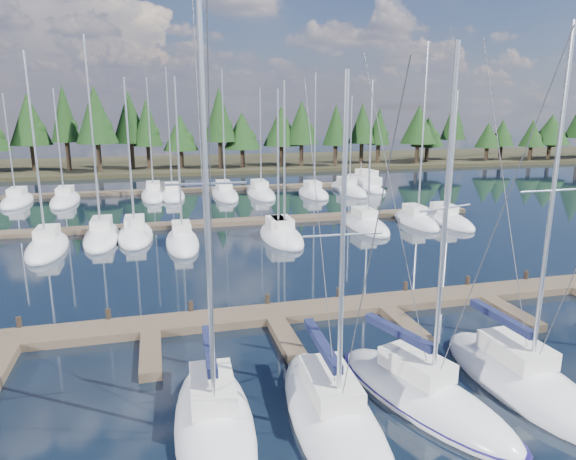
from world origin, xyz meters
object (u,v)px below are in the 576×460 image
object	(u,v)px
front_sailboat_2	(214,422)
motor_yacht_right	(364,186)
main_dock	(275,319)
front_sailboat_3	(333,418)
front_sailboat_5	(521,379)
front_sailboat_4	(422,395)

from	to	relation	value
front_sailboat_2	motor_yacht_right	bearing A→B (deg)	61.90
main_dock	front_sailboat_3	size ratio (longest dim) A/B	3.56
main_dock	front_sailboat_5	bearing A→B (deg)	-46.16
front_sailboat_5	motor_yacht_right	xyz separation A→B (m)	(13.08, 46.77, 0.19)
front_sailboat_3	main_dock	bearing A→B (deg)	90.11
front_sailboat_2	motor_yacht_right	xyz separation A→B (m)	(24.90, 46.62, 0.17)
front_sailboat_2	front_sailboat_4	xyz separation A→B (m)	(7.56, -0.22, -0.02)
main_dock	front_sailboat_2	size ratio (longest dim) A/B	2.89
front_sailboat_4	front_sailboat_3	bearing A→B (deg)	-172.01
front_sailboat_2	front_sailboat_3	bearing A→B (deg)	-10.38
front_sailboat_3	front_sailboat_4	xyz separation A→B (m)	(3.61, 0.51, 0.01)
front_sailboat_4	front_sailboat_5	bearing A→B (deg)	0.92
front_sailboat_2	front_sailboat_5	world-z (taller)	front_sailboat_2
motor_yacht_right	front_sailboat_5	bearing A→B (deg)	-105.63
front_sailboat_2	main_dock	bearing A→B (deg)	64.03
front_sailboat_5	motor_yacht_right	world-z (taller)	front_sailboat_5
front_sailboat_2	front_sailboat_3	world-z (taller)	front_sailboat_2
front_sailboat_3	front_sailboat_5	xyz separation A→B (m)	(7.87, 0.58, 0.01)
main_dock	front_sailboat_5	distance (m)	11.38
front_sailboat_3	motor_yacht_right	bearing A→B (deg)	66.13
front_sailboat_4	motor_yacht_right	bearing A→B (deg)	69.69
front_sailboat_2	motor_yacht_right	distance (m)	52.85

